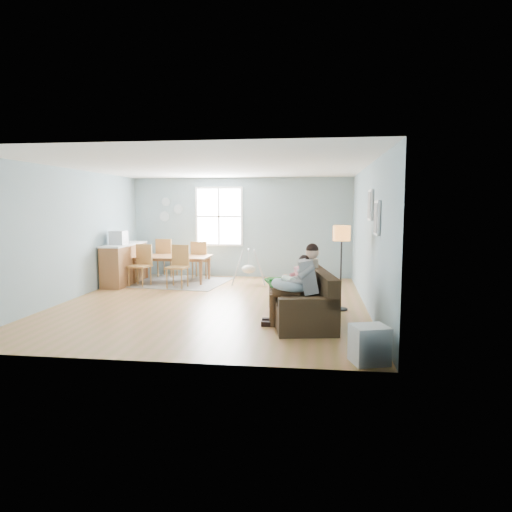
# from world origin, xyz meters

# --- Properties ---
(room) EXTENTS (8.40, 9.40, 3.90)m
(room) POSITION_xyz_m (0.00, 0.00, 2.42)
(room) COLOR #A6793B
(window) EXTENTS (1.32, 0.08, 1.62)m
(window) POSITION_xyz_m (-0.60, 3.46, 1.65)
(window) COLOR white
(window) RESTS_ON room
(pictures) EXTENTS (0.05, 1.34, 0.74)m
(pictures) POSITION_xyz_m (2.97, -1.05, 1.85)
(pictures) COLOR white
(pictures) RESTS_ON room
(wall_plates) EXTENTS (0.67, 0.02, 0.66)m
(wall_plates) POSITION_xyz_m (-2.00, 3.47, 1.83)
(wall_plates) COLOR #95A8B3
(wall_plates) RESTS_ON room
(sofa) EXTENTS (1.25, 2.24, 0.86)m
(sofa) POSITION_xyz_m (1.84, -1.20, 0.30)
(sofa) COLOR black
(sofa) RESTS_ON room
(green_throw) EXTENTS (1.15, 1.03, 0.04)m
(green_throw) POSITION_xyz_m (1.64, -0.51, 0.54)
(green_throw) COLOR #166219
(green_throw) RESTS_ON sofa
(beige_pillow) EXTENTS (0.24, 0.51, 0.49)m
(beige_pillow) POSITION_xyz_m (1.96, -0.61, 0.77)
(beige_pillow) COLOR tan
(beige_pillow) RESTS_ON sofa
(father) EXTENTS (0.93, 0.44, 1.34)m
(father) POSITION_xyz_m (1.76, -1.51, 0.72)
(father) COLOR #969698
(father) RESTS_ON sofa
(nursing_pillow) EXTENTS (0.69, 0.68, 0.23)m
(nursing_pillow) POSITION_xyz_m (1.60, -1.54, 0.67)
(nursing_pillow) COLOR #ABC7D6
(nursing_pillow) RESTS_ON father
(infant) EXTENTS (0.26, 0.38, 0.14)m
(infant) POSITION_xyz_m (1.59, -1.51, 0.75)
(infant) COLOR white
(infant) RESTS_ON nursing_pillow
(toddler) EXTENTS (0.60, 0.38, 0.89)m
(toddler) POSITION_xyz_m (1.73, -1.01, 0.73)
(toddler) COLOR silver
(toddler) RESTS_ON sofa
(floor_lamp) EXTENTS (0.32, 0.32, 1.58)m
(floor_lamp) POSITION_xyz_m (2.50, -0.29, 1.31)
(floor_lamp) COLOR black
(floor_lamp) RESTS_ON room
(storage_cube) EXTENTS (0.52, 0.48, 0.47)m
(storage_cube) POSITION_xyz_m (2.69, -3.20, 0.24)
(storage_cube) COLOR white
(storage_cube) RESTS_ON room
(rug) EXTENTS (2.96, 2.39, 0.01)m
(rug) POSITION_xyz_m (-1.60, 2.35, 0.01)
(rug) COLOR gray
(rug) RESTS_ON room
(dining_table) EXTENTS (1.90, 1.06, 0.67)m
(dining_table) POSITION_xyz_m (-1.60, 2.35, 0.33)
(dining_table) COLOR brown
(dining_table) RESTS_ON rug
(chair_sw) EXTENTS (0.53, 0.53, 1.01)m
(chair_sw) POSITION_xyz_m (-2.16, 1.75, 0.58)
(chair_sw) COLOR #A27538
(chair_sw) RESTS_ON rug
(chair_se) EXTENTS (0.50, 0.50, 1.01)m
(chair_se) POSITION_xyz_m (-1.20, 1.63, 0.58)
(chair_se) COLOR #A27538
(chair_se) RESTS_ON rug
(chair_nw) EXTENTS (0.53, 0.53, 1.06)m
(chair_nw) POSITION_xyz_m (-2.00, 3.07, 0.61)
(chair_nw) COLOR #A27538
(chair_nw) RESTS_ON rug
(chair_ne) EXTENTS (0.46, 0.46, 1.01)m
(chair_ne) POSITION_xyz_m (-1.02, 2.95, 0.58)
(chair_ne) COLOR #A27538
(chair_ne) RESTS_ON rug
(counter) EXTENTS (0.53, 1.80, 1.01)m
(counter) POSITION_xyz_m (-2.70, 1.96, 0.51)
(counter) COLOR brown
(counter) RESTS_ON room
(monitor) EXTENTS (0.37, 0.35, 0.33)m
(monitor) POSITION_xyz_m (-2.69, 1.62, 1.17)
(monitor) COLOR silver
(monitor) RESTS_ON counter
(baby_swing) EXTENTS (0.94, 0.95, 0.86)m
(baby_swing) POSITION_xyz_m (0.38, 2.35, 0.38)
(baby_swing) COLOR silver
(baby_swing) RESTS_ON room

